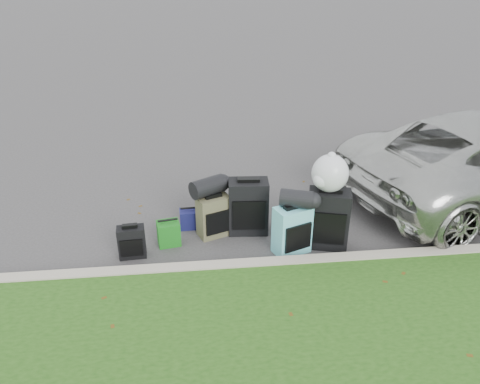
{
  "coord_description": "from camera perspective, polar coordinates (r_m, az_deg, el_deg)",
  "views": [
    {
      "loc": [
        -0.75,
        -5.89,
        3.65
      ],
      "look_at": [
        -0.1,
        0.2,
        0.55
      ],
      "focal_mm": 35.0,
      "sensor_mm": 36.0,
      "label": 1
    }
  ],
  "objects": [
    {
      "name": "suitcase_teal",
      "position": [
        6.37,
        6.36,
        -4.63
      ],
      "size": [
        0.55,
        0.44,
        0.68
      ],
      "primitive_type": "cube",
      "rotation": [
        0.0,
        0.0,
        0.37
      ],
      "color": "#50A3B1",
      "rests_on": "ground"
    },
    {
      "name": "suitcase_large_black_left",
      "position": [
        6.77,
        1.02,
        -1.79
      ],
      "size": [
        0.59,
        0.38,
        0.81
      ],
      "primitive_type": "cube",
      "rotation": [
        0.0,
        0.0,
        -0.07
      ],
      "color": "black",
      "rests_on": "ground"
    },
    {
      "name": "curb",
      "position": [
        6.1,
        2.15,
        -9.02
      ],
      "size": [
        120.0,
        0.18,
        0.15
      ],
      "primitive_type": "cube",
      "color": "#9E937F",
      "rests_on": "ground"
    },
    {
      "name": "duffel_right",
      "position": [
        6.17,
        6.91,
        -0.83
      ],
      "size": [
        0.48,
        0.37,
        0.24
      ],
      "primitive_type": "cylinder",
      "rotation": [
        0.0,
        1.57,
        -0.35
      ],
      "color": "black",
      "rests_on": "suitcase_teal"
    },
    {
      "name": "trash_bag",
      "position": [
        6.28,
        10.92,
        2.25
      ],
      "size": [
        0.49,
        0.49,
        0.49
      ],
      "primitive_type": "sphere",
      "color": "silver",
      "rests_on": "suitcase_large_black_right"
    },
    {
      "name": "ground",
      "position": [
        6.97,
        0.99,
        -4.74
      ],
      "size": [
        120.0,
        120.0,
        0.0
      ],
      "primitive_type": "plane",
      "color": "#383535",
      "rests_on": "ground"
    },
    {
      "name": "tote_green",
      "position": [
        6.66,
        -8.69,
        -5.0
      ],
      "size": [
        0.34,
        0.29,
        0.35
      ],
      "primitive_type": "cube",
      "rotation": [
        0.0,
        0.0,
        0.17
      ],
      "color": "#186D18",
      "rests_on": "ground"
    },
    {
      "name": "suitcase_large_black_right",
      "position": [
        6.54,
        10.67,
        -3.26
      ],
      "size": [
        0.63,
        0.47,
        0.84
      ],
      "primitive_type": "cube",
      "rotation": [
        0.0,
        0.0,
        -0.27
      ],
      "color": "black",
      "rests_on": "ground"
    },
    {
      "name": "suitcase_small_black",
      "position": [
        6.46,
        -13.06,
        -5.96
      ],
      "size": [
        0.37,
        0.22,
        0.45
      ],
      "primitive_type": "cube",
      "rotation": [
        0.0,
        0.0,
        0.08
      ],
      "color": "black",
      "rests_on": "ground"
    },
    {
      "name": "duffel_left",
      "position": [
        6.59,
        -3.92,
        0.64
      ],
      "size": [
        0.55,
        0.47,
        0.26
      ],
      "primitive_type": "cylinder",
      "rotation": [
        0.0,
        1.57,
        0.53
      ],
      "color": "black",
      "rests_on": "suitcase_olive"
    },
    {
      "name": "tote_navy",
      "position": [
        7.03,
        -6.23,
        -3.27
      ],
      "size": [
        0.28,
        0.22,
        0.29
      ],
      "primitive_type": "cube",
      "rotation": [
        0.0,
        0.0,
        0.04
      ],
      "color": "#16174D",
      "rests_on": "ground"
    },
    {
      "name": "suitcase_olive",
      "position": [
        6.74,
        -3.23,
        -2.94
      ],
      "size": [
        0.52,
        0.42,
        0.62
      ],
      "primitive_type": "cube",
      "rotation": [
        0.0,
        0.0,
        0.37
      ],
      "color": "#43412A",
      "rests_on": "ground"
    }
  ]
}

